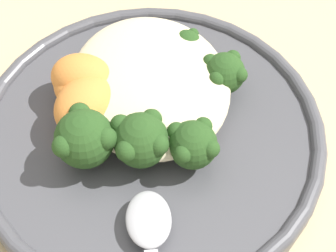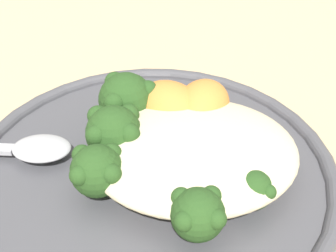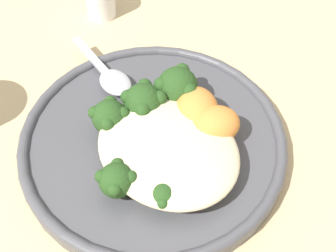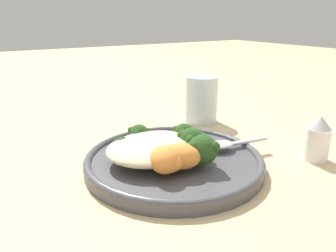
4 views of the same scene
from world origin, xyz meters
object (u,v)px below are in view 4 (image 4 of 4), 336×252
Objects in this scene: quinoa_mound at (154,148)px; sweet_potato_chunk_2 at (181,156)px; broccoli_stalk_2 at (178,139)px; broccoli_stalk_4 at (132,148)px; broccoli_stalk_3 at (144,141)px; broccoli_stalk_0 at (200,150)px; spoon at (226,144)px; salt_shaker at (318,139)px; sweet_potato_chunk_0 at (164,159)px; plate at (174,160)px; sweet_potato_chunk_1 at (169,160)px; water_glass at (201,99)px; broccoli_stalk_1 at (186,143)px.

quinoa_mound is 2.70× the size of sweet_potato_chunk_2.
broccoli_stalk_4 is (-0.07, 0.01, -0.00)m from broccoli_stalk_2.
broccoli_stalk_0 is at bearing -147.52° from broccoli_stalk_3.
spoon is 0.14m from salt_shaker.
sweet_potato_chunk_2 is at bearing -4.02° from sweet_potato_chunk_0.
sweet_potato_chunk_0 is at bearing -135.04° from plate.
broccoli_stalk_0 reaches higher than broccoli_stalk_4.
water_glass reaches higher than sweet_potato_chunk_1.
broccoli_stalk_2 is at bearing 123.86° from broccoli_stalk_0.
broccoli_stalk_4 is 1.52× the size of sweet_potato_chunk_2.
sweet_potato_chunk_2 is (0.01, -0.05, 0.00)m from quinoa_mound.
quinoa_mound is 1.19× the size of broccoli_stalk_3.
sweet_potato_chunk_0 reaches higher than quinoa_mound.
sweet_potato_chunk_2 is 0.47× the size of spoon.
sweet_potato_chunk_0 is at bearing -147.92° from broccoli_stalk_1.
broccoli_stalk_1 is 0.96× the size of water_glass.
broccoli_stalk_0 is 1.42× the size of sweet_potato_chunk_1.
broccoli_stalk_2 reaches higher than plate.
sweet_potato_chunk_2 is at bearing 179.39° from broccoli_stalk_4.
spoon is at bearing 146.48° from salt_shaker.
sweet_potato_chunk_2 is at bearing 166.70° from salt_shaker.
salt_shaker is at bearing -25.16° from plate.
plate is 5.42× the size of sweet_potato_chunk_0.
plate is 2.83× the size of broccoli_stalk_1.
broccoli_stalk_4 is 0.08m from sweet_potato_chunk_2.
quinoa_mound is 1.82× the size of broccoli_stalk_0.
plate is 0.06m from sweet_potato_chunk_1.
sweet_potato_chunk_0 is at bearing -104.69° from quinoa_mound.
broccoli_stalk_0 is at bearing -4.47° from sweet_potato_chunk_2.
broccoli_stalk_1 is 1.18× the size of broccoli_stalk_4.
sweet_potato_chunk_0 is at bearing -161.50° from spoon.
broccoli_stalk_2 is (0.00, 0.03, -0.00)m from broccoli_stalk_1.
plate is at bearing 146.44° from broccoli_stalk_1.
plate is 0.24m from water_glass.
broccoli_stalk_3 reaches higher than sweet_potato_chunk_1.
broccoli_stalk_0 reaches higher than sweet_potato_chunk_2.
broccoli_stalk_0 is 0.20m from salt_shaker.
sweet_potato_chunk_0 reaches higher than broccoli_stalk_2.
sweet_potato_chunk_1 is (0.02, -0.07, 0.00)m from broccoli_stalk_4.
spoon is at bearing -11.99° from quinoa_mound.
sweet_potato_chunk_0 is at bearing 167.64° from salt_shaker.
sweet_potato_chunk_0 is (-0.01, -0.05, 0.00)m from quinoa_mound.
broccoli_stalk_2 is at bearing 44.17° from sweet_potato_chunk_0.
sweet_potato_chunk_0 is (-0.06, 0.00, -0.00)m from broccoli_stalk_0.
sweet_potato_chunk_1 is at bearing -135.94° from water_glass.
sweet_potato_chunk_2 is at bearing -164.75° from broccoli_stalk_3.
broccoli_stalk_4 is at bearing -150.28° from water_glass.
sweet_potato_chunk_0 reaches higher than sweet_potato_chunk_1.
broccoli_stalk_1 is 0.23m from water_glass.
water_glass is 0.26m from salt_shaker.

